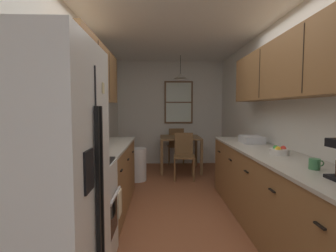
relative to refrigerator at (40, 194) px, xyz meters
name	(u,v)px	position (x,y,z in m)	size (l,w,h in m)	color
ground_plane	(177,201)	(0.97, 2.19, -0.89)	(12.00, 12.00, 0.00)	brown
wall_left	(84,116)	(-0.38, 2.19, 0.38)	(0.10, 9.00, 2.55)	white
wall_right	(269,116)	(2.32, 2.19, 0.38)	(0.10, 9.00, 2.55)	white
wall_back	(170,113)	(0.97, 4.84, 0.38)	(4.40, 0.10, 2.55)	white
ceiling_slab	(178,24)	(0.97, 2.19, 1.70)	(4.40, 9.00, 0.08)	white
refrigerator	(40,194)	(0.00, 0.00, 0.00)	(0.70, 0.78, 1.78)	white
stove_range	(76,213)	(-0.03, 0.70, -0.42)	(0.66, 0.59, 1.10)	white
microwave_over_range	(59,81)	(-0.14, 0.70, 0.73)	(0.39, 0.58, 0.31)	white
counter_left	(106,178)	(-0.03, 1.91, -0.44)	(0.64, 1.83, 0.90)	olive
upper_cabinets_left	(92,73)	(-0.17, 1.86, 0.96)	(0.33, 1.91, 0.73)	olive
counter_right	(273,193)	(1.97, 1.21, -0.44)	(0.64, 3.20, 0.90)	olive
upper_cabinets_right	(293,67)	(2.11, 1.16, 0.93)	(0.33, 2.88, 0.65)	olive
dining_table	(180,142)	(1.16, 4.08, -0.25)	(0.89, 0.87, 0.76)	brown
dining_chair_near	(184,153)	(1.18, 3.43, -0.39)	(0.42, 0.42, 0.90)	brown
dining_chair_far	(176,144)	(1.09, 4.72, -0.39)	(0.44, 0.44, 0.90)	brown
pendant_light	(180,76)	(1.16, 4.08, 1.21)	(0.28, 0.28, 0.50)	black
back_window	(179,102)	(1.17, 4.76, 0.65)	(0.70, 0.05, 1.05)	brown
trash_bin	(137,164)	(0.27, 3.31, -0.58)	(0.36, 0.36, 0.63)	white
storage_canister	(91,145)	(-0.03, 1.22, 0.11)	(0.11, 0.11, 0.19)	#D84C19
dish_towel	(120,203)	(0.33, 0.85, -0.39)	(0.02, 0.16, 0.24)	beige
mug_by_coffeemaker	(315,164)	(1.96, 0.49, 0.05)	(0.12, 0.09, 0.09)	#3F7F4C
fruit_bowl	(279,151)	(1.98, 1.14, 0.05)	(0.20, 0.20, 0.09)	silver
dish_rack	(251,139)	(2.01, 2.04, 0.06)	(0.28, 0.34, 0.10)	silver
table_serving_bowl	(183,135)	(1.22, 4.16, -0.10)	(0.19, 0.19, 0.06)	silver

